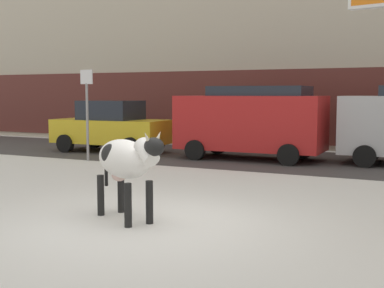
{
  "coord_description": "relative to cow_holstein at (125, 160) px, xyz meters",
  "views": [
    {
      "loc": [
        4.19,
        -7.1,
        2.09
      ],
      "look_at": [
        -0.28,
        2.01,
        1.1
      ],
      "focal_mm": 48.4,
      "sensor_mm": 36.0,
      "label": 1
    }
  ],
  "objects": [
    {
      "name": "ground_plane",
      "position": [
        0.51,
        0.03,
        -1.0
      ],
      "size": [
        120.0,
        120.0,
        0.0
      ],
      "primitive_type": "plane",
      "color": "white"
    },
    {
      "name": "cow_holstein",
      "position": [
        0.0,
        0.0,
        0.0
      ],
      "size": [
        1.86,
        1.27,
        1.54
      ],
      "color": "silver",
      "rests_on": "ground"
    },
    {
      "name": "car_yellow_sedan",
      "position": [
        -6.07,
        8.29,
        -0.09
      ],
      "size": [
        4.23,
        2.03,
        1.84
      ],
      "color": "gold",
      "rests_on": "ground"
    },
    {
      "name": "street_sign",
      "position": [
        -5.25,
        5.87,
        0.67
      ],
      "size": [
        0.44,
        0.08,
        2.82
      ],
      "color": "gray",
      "rests_on": "ground"
    },
    {
      "name": "car_red_van",
      "position": [
        -0.82,
        8.46,
        0.24
      ],
      "size": [
        4.63,
        2.18,
        2.32
      ],
      "color": "red",
      "rests_on": "ground"
    },
    {
      "name": "road_strip",
      "position": [
        0.51,
        8.73,
        -1.0
      ],
      "size": [
        60.0,
        5.6,
        0.01
      ],
      "primitive_type": "cube",
      "color": "#423F3F",
      "rests_on": "ground"
    }
  ]
}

